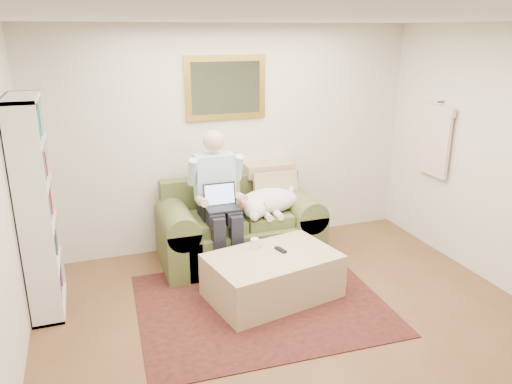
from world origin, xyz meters
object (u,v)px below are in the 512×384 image
ottoman (272,276)px  sleeping_dog (269,201)px  coffee_mug (255,243)px  bookshelf (36,208)px  laptop (221,202)px  seated_man (220,203)px  sofa (239,232)px

ottoman → sleeping_dog: bearing=71.9°
ottoman → coffee_mug: (-0.11, 0.22, 0.27)m
bookshelf → laptop: bearing=5.7°
seated_man → laptop: 0.08m
laptop → coffee_mug: laptop is taller
seated_man → ottoman: bearing=-68.7°
coffee_mug → bookshelf: (-1.97, 0.33, 0.50)m
laptop → ottoman: (0.31, -0.72, -0.57)m
sofa → ottoman: sofa is taller
ottoman → sofa: bearing=92.3°
bookshelf → sleeping_dog: bearing=7.7°
ottoman → seated_man: bearing=111.3°
laptop → ottoman: 0.97m
laptop → sleeping_dog: (0.59, 0.14, -0.11)m
bookshelf → seated_man: bearing=7.9°
seated_man → coffee_mug: 0.67m
coffee_mug → bookshelf: 2.06m
laptop → sleeping_dog: bearing=13.6°
ottoman → coffee_mug: 0.36m
sofa → laptop: size_ratio=5.15×
sleeping_dog → ottoman: bearing=-108.1°
sofa → sleeping_dog: bearing=-15.7°
coffee_mug → bookshelf: bookshelf is taller
seated_man → bookshelf: bearing=-172.1°
sofa → seated_man: size_ratio=1.19×
sofa → ottoman: size_ratio=1.47×
ottoman → coffee_mug: bearing=117.1°
seated_man → laptop: bearing=-90.0°
sofa → bookshelf: (-2.04, -0.41, 0.69)m
coffee_mug → sofa: bearing=84.5°
ottoman → bookshelf: (-2.08, 0.55, 0.78)m
laptop → ottoman: bearing=-66.9°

